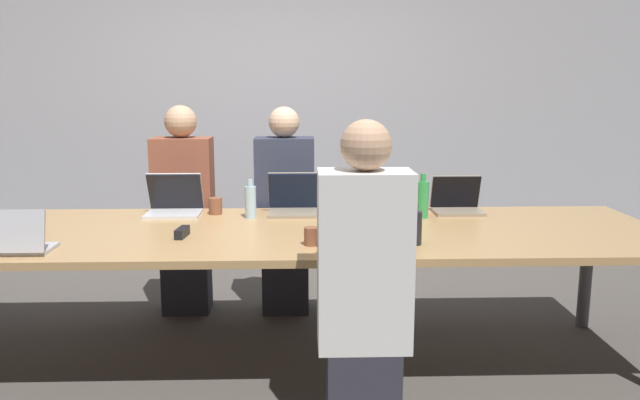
% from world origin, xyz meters
% --- Properties ---
extents(ground_plane, '(24.00, 24.00, 0.00)m').
position_xyz_m(ground_plane, '(0.00, 0.00, 0.00)').
color(ground_plane, '#4C4742').
extents(curtain_wall, '(12.00, 0.06, 2.80)m').
position_xyz_m(curtain_wall, '(0.00, 2.04, 1.40)').
color(curtain_wall, '#ADADB2').
rests_on(curtain_wall, ground_plane).
extents(conference_table, '(4.60, 1.24, 0.78)m').
position_xyz_m(conference_table, '(0.00, 0.00, 0.73)').
color(conference_table, tan).
rests_on(conference_table, ground_plane).
extents(laptop_near_midright, '(0.34, 0.22, 0.22)m').
position_xyz_m(laptop_near_midright, '(0.54, -0.44, 0.84)').
color(laptop_near_midright, gray).
rests_on(laptop_near_midright, conference_table).
extents(person_near_midright, '(0.40, 0.24, 1.44)m').
position_xyz_m(person_near_midright, '(0.53, -0.85, 0.70)').
color(person_near_midright, '#2D2D38').
rests_on(person_near_midright, ground_plane).
extents(cup_near_midright, '(0.07, 0.07, 0.09)m').
position_xyz_m(cup_near_midright, '(0.31, -0.35, 0.82)').
color(cup_near_midright, brown).
rests_on(cup_near_midright, conference_table).
extents(bottle_near_midright, '(0.08, 0.08, 0.21)m').
position_xyz_m(bottle_near_midright, '(0.83, -0.35, 0.87)').
color(bottle_near_midright, black).
rests_on(bottle_near_midright, conference_table).
extents(laptop_far_midleft, '(0.34, 0.27, 0.26)m').
position_xyz_m(laptop_far_midleft, '(-0.54, 0.45, 0.85)').
color(laptop_far_midleft, silver).
rests_on(laptop_far_midleft, conference_table).
extents(person_far_midleft, '(0.40, 0.24, 1.44)m').
position_xyz_m(person_far_midleft, '(-0.55, 0.81, 0.70)').
color(person_far_midleft, '#2D2D38').
rests_on(person_far_midleft, ground_plane).
extents(cup_far_midleft, '(0.08, 0.08, 0.10)m').
position_xyz_m(cup_far_midleft, '(-0.28, 0.44, 0.83)').
color(cup_far_midleft, brown).
rests_on(cup_far_midleft, conference_table).
extents(laptop_near_left, '(0.34, 0.22, 0.22)m').
position_xyz_m(laptop_near_left, '(-1.13, -0.46, 0.84)').
color(laptop_near_left, '#B7B7BC').
rests_on(laptop_near_left, conference_table).
extents(laptop_far_center, '(0.33, 0.27, 0.26)m').
position_xyz_m(laptop_far_center, '(0.22, 0.45, 0.85)').
color(laptop_far_center, gray).
rests_on(laptop_far_center, conference_table).
extents(person_far_center, '(0.40, 0.24, 1.43)m').
position_xyz_m(person_far_center, '(0.15, 0.80, 0.70)').
color(person_far_center, '#2D2D38').
rests_on(person_far_center, ground_plane).
extents(bottle_far_center, '(0.07, 0.07, 0.24)m').
position_xyz_m(bottle_far_center, '(-0.05, 0.31, 0.88)').
color(bottle_far_center, '#ADD1E0').
rests_on(bottle_far_center, conference_table).
extents(laptop_far_right, '(0.31, 0.23, 0.23)m').
position_xyz_m(laptop_far_right, '(1.25, 0.45, 0.84)').
color(laptop_far_right, gray).
rests_on(laptop_far_right, conference_table).
extents(cup_far_right, '(0.09, 0.09, 0.08)m').
position_xyz_m(cup_far_right, '(1.00, 0.38, 0.81)').
color(cup_far_right, red).
rests_on(cup_far_right, conference_table).
extents(bottle_far_right, '(0.07, 0.07, 0.27)m').
position_xyz_m(bottle_far_right, '(1.00, 0.29, 0.89)').
color(bottle_far_right, green).
rests_on(bottle_far_right, conference_table).
extents(stapler, '(0.06, 0.15, 0.05)m').
position_xyz_m(stapler, '(-0.38, -0.15, 0.80)').
color(stapler, black).
rests_on(stapler, conference_table).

